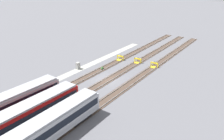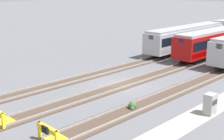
{
  "view_description": "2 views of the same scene",
  "coord_description": "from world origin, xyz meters",
  "px_view_note": "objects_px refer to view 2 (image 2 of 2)",
  "views": [
    {
      "loc": [
        33.5,
        25.0,
        19.99
      ],
      "look_at": [
        -1.4,
        0.0,
        1.8
      ],
      "focal_mm": 35.0,
      "sensor_mm": 36.0,
      "label": 1
    },
    {
      "loc": [
        -21.32,
        -19.33,
        9.06
      ],
      "look_at": [
        -1.4,
        0.0,
        1.8
      ],
      "focal_mm": 50.0,
      "sensor_mm": 36.0,
      "label": 2
    }
  ],
  "objects_px": {
    "subway_car_front_row_left_inner": "(187,37)",
    "bumper_stop_nearest_track": "(51,135)",
    "weed_clump": "(133,106)",
    "bumper_stop_near_inner_track": "(0,117)",
    "subway_car_front_row_leftmost": "(217,41)",
    "electrical_cabinet": "(210,104)"
  },
  "relations": [
    {
      "from": "bumper_stop_near_inner_track",
      "to": "weed_clump",
      "type": "bearing_deg",
      "value": -28.73
    },
    {
      "from": "subway_car_front_row_left_inner",
      "to": "electrical_cabinet",
      "type": "relative_size",
      "value": 11.27
    },
    {
      "from": "weed_clump",
      "to": "bumper_stop_near_inner_track",
      "type": "bearing_deg",
      "value": 151.27
    },
    {
      "from": "subway_car_front_row_leftmost",
      "to": "electrical_cabinet",
      "type": "height_order",
      "value": "subway_car_front_row_leftmost"
    },
    {
      "from": "bumper_stop_nearest_track",
      "to": "bumper_stop_near_inner_track",
      "type": "xyz_separation_m",
      "value": [
        -0.91,
        4.74,
        0.0
      ]
    },
    {
      "from": "bumper_stop_nearest_track",
      "to": "weed_clump",
      "type": "bearing_deg",
      "value": 0.44
    },
    {
      "from": "subway_car_front_row_leftmost",
      "to": "bumper_stop_near_inner_track",
      "type": "xyz_separation_m",
      "value": [
        -31.92,
        -0.01,
        -1.53
      ]
    },
    {
      "from": "subway_car_front_row_leftmost",
      "to": "bumper_stop_nearest_track",
      "type": "xyz_separation_m",
      "value": [
        -31.02,
        -4.75,
        -1.53
      ]
    },
    {
      "from": "bumper_stop_nearest_track",
      "to": "subway_car_front_row_leftmost",
      "type": "bearing_deg",
      "value": 8.7
    },
    {
      "from": "bumper_stop_nearest_track",
      "to": "bumper_stop_near_inner_track",
      "type": "distance_m",
      "value": 4.83
    },
    {
      "from": "bumper_stop_near_inner_track",
      "to": "electrical_cabinet",
      "type": "xyz_separation_m",
      "value": [
        11.69,
        -9.49,
        0.29
      ]
    },
    {
      "from": "subway_car_front_row_left_inner",
      "to": "bumper_stop_nearest_track",
      "type": "bearing_deg",
      "value": -163.09
    },
    {
      "from": "subway_car_front_row_left_inner",
      "to": "subway_car_front_row_leftmost",
      "type": "bearing_deg",
      "value": -90.0
    },
    {
      "from": "subway_car_front_row_left_inner",
      "to": "electrical_cabinet",
      "type": "distance_m",
      "value": 24.74
    },
    {
      "from": "electrical_cabinet",
      "to": "subway_car_front_row_leftmost",
      "type": "bearing_deg",
      "value": 25.14
    },
    {
      "from": "subway_car_front_row_leftmost",
      "to": "subway_car_front_row_left_inner",
      "type": "xyz_separation_m",
      "value": [
        0.0,
        4.69,
        0.0
      ]
    },
    {
      "from": "subway_car_front_row_leftmost",
      "to": "electrical_cabinet",
      "type": "bearing_deg",
      "value": -154.86
    },
    {
      "from": "subway_car_front_row_leftmost",
      "to": "subway_car_front_row_left_inner",
      "type": "height_order",
      "value": "same"
    },
    {
      "from": "bumper_stop_near_inner_track",
      "to": "weed_clump",
      "type": "height_order",
      "value": "bumper_stop_near_inner_track"
    },
    {
      "from": "bumper_stop_near_inner_track",
      "to": "weed_clump",
      "type": "relative_size",
      "value": 2.18
    },
    {
      "from": "subway_car_front_row_leftmost",
      "to": "weed_clump",
      "type": "height_order",
      "value": "subway_car_front_row_leftmost"
    },
    {
      "from": "bumper_stop_nearest_track",
      "to": "weed_clump",
      "type": "relative_size",
      "value": 2.18
    }
  ]
}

